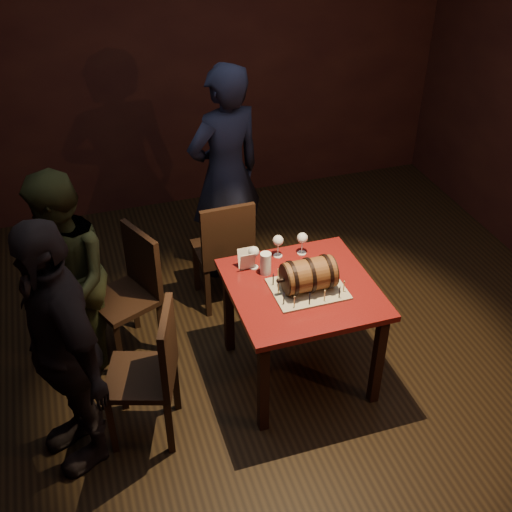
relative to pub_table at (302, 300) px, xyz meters
name	(u,v)px	position (x,y,z in m)	size (l,w,h in m)	color
room_shell	(273,193)	(-0.18, 0.08, 0.76)	(5.04, 5.04, 2.80)	black
pub_table	(302,300)	(0.00, 0.00, 0.00)	(0.90, 0.90, 0.75)	#4F0D0D
cake_board	(308,289)	(0.02, -0.04, 0.12)	(0.45, 0.35, 0.01)	#A09981
barrel_cake	(309,275)	(0.02, -0.04, 0.22)	(0.37, 0.22, 0.22)	brown
birthday_candles	(308,283)	(0.02, -0.04, 0.16)	(0.40, 0.30, 0.09)	#E7CF8A
wine_glass_left	(254,253)	(-0.23, 0.28, 0.23)	(0.07, 0.07, 0.16)	silver
wine_glass_mid	(278,241)	(-0.04, 0.36, 0.23)	(0.07, 0.07, 0.16)	silver
wine_glass_right	(302,239)	(0.13, 0.34, 0.23)	(0.07, 0.07, 0.16)	silver
pint_of_ale	(266,264)	(-0.17, 0.20, 0.18)	(0.07, 0.07, 0.15)	silver
menu_card	(246,260)	(-0.27, 0.29, 0.17)	(0.10, 0.05, 0.13)	white
chair_back	(225,248)	(-0.26, 0.88, -0.12)	(0.41, 0.41, 0.93)	black
chair_left_rear	(132,287)	(-0.99, 0.62, -0.12)	(0.53, 0.53, 0.93)	black
chair_left_front	(153,368)	(-1.00, -0.19, -0.12)	(0.51, 0.51, 0.93)	black
person_back	(226,175)	(-0.12, 1.34, 0.24)	(0.64, 0.42, 1.76)	black
person_left_rear	(65,280)	(-1.41, 0.54, 0.10)	(0.72, 0.56, 1.47)	#30361B
person_left_front	(62,348)	(-1.47, -0.19, 0.17)	(0.95, 0.40, 1.63)	black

